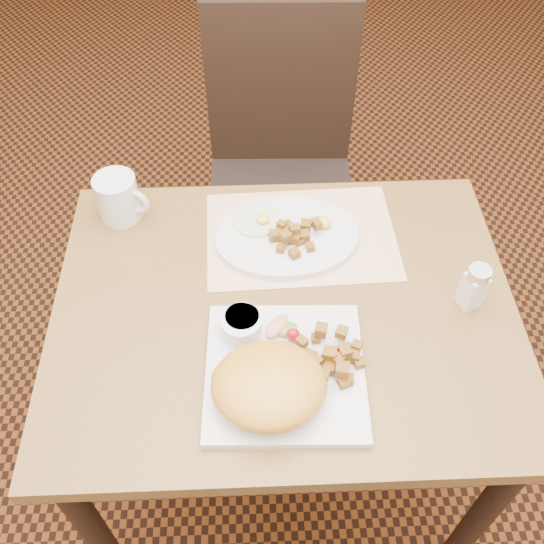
{
  "coord_description": "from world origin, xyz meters",
  "views": [
    {
      "loc": [
        -0.05,
        -0.7,
        1.7
      ],
      "look_at": [
        -0.02,
        0.03,
        0.82
      ],
      "focal_mm": 40.0,
      "sensor_mm": 36.0,
      "label": 1
    }
  ],
  "objects_px": {
    "coffee_mug": "(119,198)",
    "chair_far": "(281,162)",
    "plate_square": "(285,372)",
    "plate_oval": "(287,237)",
    "table": "(284,337)",
    "salt_shaker": "(474,286)"
  },
  "relations": [
    {
      "from": "coffee_mug",
      "to": "chair_far",
      "type": "bearing_deg",
      "value": 48.19
    },
    {
      "from": "plate_square",
      "to": "chair_far",
      "type": "bearing_deg",
      "value": 87.54
    },
    {
      "from": "chair_far",
      "to": "plate_oval",
      "type": "distance_m",
      "value": 0.55
    },
    {
      "from": "table",
      "to": "coffee_mug",
      "type": "relative_size",
      "value": 7.64
    },
    {
      "from": "table",
      "to": "plate_oval",
      "type": "distance_m",
      "value": 0.21
    },
    {
      "from": "table",
      "to": "chair_far",
      "type": "relative_size",
      "value": 0.93
    },
    {
      "from": "salt_shaker",
      "to": "plate_square",
      "type": "bearing_deg",
      "value": -158.43
    },
    {
      "from": "salt_shaker",
      "to": "plate_oval",
      "type": "bearing_deg",
      "value": 152.42
    },
    {
      "from": "chair_far",
      "to": "coffee_mug",
      "type": "xyz_separation_m",
      "value": [
        -0.37,
        -0.41,
        0.26
      ]
    },
    {
      "from": "plate_oval",
      "to": "coffee_mug",
      "type": "height_order",
      "value": "coffee_mug"
    },
    {
      "from": "plate_square",
      "to": "coffee_mug",
      "type": "distance_m",
      "value": 0.53
    },
    {
      "from": "plate_square",
      "to": "coffee_mug",
      "type": "height_order",
      "value": "coffee_mug"
    },
    {
      "from": "table",
      "to": "coffee_mug",
      "type": "height_order",
      "value": "coffee_mug"
    },
    {
      "from": "chair_far",
      "to": "salt_shaker",
      "type": "xyz_separation_m",
      "value": [
        0.33,
        -0.68,
        0.26
      ]
    },
    {
      "from": "table",
      "to": "plate_square",
      "type": "distance_m",
      "value": 0.19
    },
    {
      "from": "plate_oval",
      "to": "salt_shaker",
      "type": "bearing_deg",
      "value": -27.58
    },
    {
      "from": "plate_oval",
      "to": "coffee_mug",
      "type": "bearing_deg",
      "value": 165.66
    },
    {
      "from": "table",
      "to": "plate_square",
      "type": "bearing_deg",
      "value": -92.99
    },
    {
      "from": "salt_shaker",
      "to": "coffee_mug",
      "type": "height_order",
      "value": "coffee_mug"
    },
    {
      "from": "plate_square",
      "to": "salt_shaker",
      "type": "relative_size",
      "value": 2.8
    },
    {
      "from": "chair_far",
      "to": "plate_square",
      "type": "xyz_separation_m",
      "value": [
        -0.04,
        -0.83,
        0.22
      ]
    },
    {
      "from": "chair_far",
      "to": "plate_square",
      "type": "distance_m",
      "value": 0.86
    }
  ]
}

